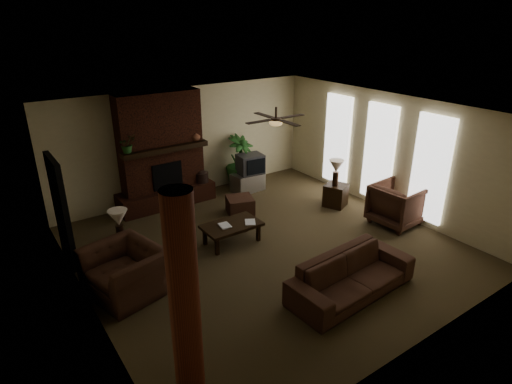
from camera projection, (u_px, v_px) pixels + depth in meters
room_shell at (268, 184)px, 8.30m from camera, size 7.00×7.00×7.00m
fireplace at (162, 160)px, 10.41m from camera, size 2.40×0.70×2.80m
windows at (379, 153)px, 10.28m from camera, size 0.08×3.65×2.35m
log_column at (184, 302)px, 4.93m from camera, size 0.36×0.36×2.80m
doorway at (61, 211)px, 7.98m from camera, size 0.10×1.00×2.10m
ceiling_fan at (276, 121)px, 8.30m from camera, size 1.35×1.35×0.37m
sofa at (352, 270)px, 7.24m from camera, size 2.38×0.82×0.92m
armchair_left at (124, 264)px, 7.23m from camera, size 1.11×1.43×1.11m
armchair_right at (397, 203)px, 9.66m from camera, size 1.00×1.06×1.03m
coffee_table at (232, 227)px, 8.89m from camera, size 1.20×0.70×0.43m
ottoman at (240, 205)px, 10.28m from camera, size 0.76×0.76×0.40m
tv_stand at (248, 182)px, 11.56m from camera, size 0.88×0.56×0.50m
tv at (251, 164)px, 11.34m from camera, size 0.70×0.60×0.52m
floor_vase at (202, 182)px, 11.03m from camera, size 0.34×0.34×0.77m
floor_plant at (241, 172)px, 11.80m from camera, size 1.32×1.64×0.80m
side_table_left at (121, 254)px, 8.06m from camera, size 0.61×0.61×0.55m
lamp_left at (118, 220)px, 7.76m from camera, size 0.42×0.42×0.65m
side_table_right at (336, 195)px, 10.65m from camera, size 0.66×0.66×0.55m
lamp_right at (336, 168)px, 10.35m from camera, size 0.39×0.39×0.65m
mantel_plant at (127, 146)px, 9.56m from camera, size 0.44×0.48×0.33m
mantel_vase at (196, 136)px, 10.49m from camera, size 0.28×0.29×0.22m
book_a at (220, 221)px, 8.68m from camera, size 0.22×0.06×0.29m
book_b at (245, 217)px, 8.86m from camera, size 0.19×0.13×0.29m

